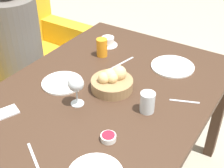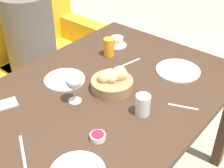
# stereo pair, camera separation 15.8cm
# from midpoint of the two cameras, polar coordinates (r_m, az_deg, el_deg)

# --- Properties ---
(dining_table) EXTENTS (1.45, 1.02, 0.77)m
(dining_table) POSITION_cam_midpoint_polar(r_m,az_deg,el_deg) (1.62, 0.86, -4.29)
(dining_table) COLOR #3D281C
(dining_table) RESTS_ON ground_plane
(couch) EXTENTS (1.61, 0.70, 0.87)m
(couch) POSITION_cam_midpoint_polar(r_m,az_deg,el_deg) (2.58, -16.56, 0.35)
(couch) COLOR gold
(couch) RESTS_ON ground_plane
(seated_person) EXTENTS (0.36, 0.47, 1.22)m
(seated_person) POSITION_cam_midpoint_polar(r_m,az_deg,el_deg) (2.44, -12.29, 4.60)
(seated_person) COLOR #23232D
(seated_person) RESTS_ON ground_plane
(bread_basket) EXTENTS (0.21, 0.21, 0.12)m
(bread_basket) POSITION_cam_midpoint_polar(r_m,az_deg,el_deg) (1.58, 2.91, 0.39)
(bread_basket) COLOR #99754C
(bread_basket) RESTS_ON dining_table
(plate_near_right) EXTENTS (0.24, 0.24, 0.01)m
(plate_near_right) POSITION_cam_midpoint_polar(r_m,az_deg,el_deg) (1.79, 14.47, 2.34)
(plate_near_right) COLOR white
(plate_near_right) RESTS_ON dining_table
(plate_far_center) EXTENTS (0.22, 0.22, 0.01)m
(plate_far_center) POSITION_cam_midpoint_polar(r_m,az_deg,el_deg) (1.67, -6.00, 0.73)
(plate_far_center) COLOR white
(plate_far_center) RESTS_ON dining_table
(juice_glass) EXTENTS (0.07, 0.07, 0.11)m
(juice_glass) POSITION_cam_midpoint_polar(r_m,az_deg,el_deg) (1.87, 1.89, 6.69)
(juice_glass) COLOR orange
(juice_glass) RESTS_ON dining_table
(water_tumbler) EXTENTS (0.07, 0.07, 0.10)m
(water_tumbler) POSITION_cam_midpoint_polar(r_m,az_deg,el_deg) (1.43, 8.79, -3.94)
(water_tumbler) COLOR silver
(water_tumbler) RESTS_ON dining_table
(wine_glass) EXTENTS (0.08, 0.08, 0.16)m
(wine_glass) POSITION_cam_midpoint_polar(r_m,az_deg,el_deg) (1.45, -4.00, 0.24)
(wine_glass) COLOR silver
(wine_glass) RESTS_ON dining_table
(coffee_cup) EXTENTS (0.12, 0.12, 0.06)m
(coffee_cup) POSITION_cam_midpoint_polar(r_m,az_deg,el_deg) (1.99, 3.21, 7.64)
(coffee_cup) COLOR white
(coffee_cup) RESTS_ON dining_table
(jam_bowl_berry) EXTENTS (0.07, 0.07, 0.03)m
(jam_bowl_berry) POSITION_cam_midpoint_polar(r_m,az_deg,el_deg) (1.31, 0.87, -9.73)
(jam_bowl_berry) COLOR white
(jam_bowl_berry) RESTS_ON dining_table
(fork_silver) EXTENTS (0.11, 0.17, 0.00)m
(fork_silver) POSITION_cam_midpoint_polar(r_m,az_deg,el_deg) (1.30, -12.62, -12.15)
(fork_silver) COLOR #B7B7BC
(fork_silver) RESTS_ON dining_table
(knife_silver) EXTENTS (0.19, 0.05, 0.00)m
(knife_silver) POSITION_cam_midpoint_polar(r_m,az_deg,el_deg) (1.81, 5.34, 3.63)
(knife_silver) COLOR #B7B7BC
(knife_silver) RESTS_ON dining_table
(spoon_coffee) EXTENTS (0.06, 0.14, 0.00)m
(spoon_coffee) POSITION_cam_midpoint_polar(r_m,az_deg,el_deg) (1.53, 15.75, -4.14)
(spoon_coffee) COLOR #B7B7BC
(spoon_coffee) RESTS_ON dining_table
(cell_phone) EXTENTS (0.17, 0.13, 0.01)m
(cell_phone) POSITION_cam_midpoint_polar(r_m,az_deg,el_deg) (1.55, -16.93, -3.91)
(cell_phone) COLOR silver
(cell_phone) RESTS_ON dining_table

